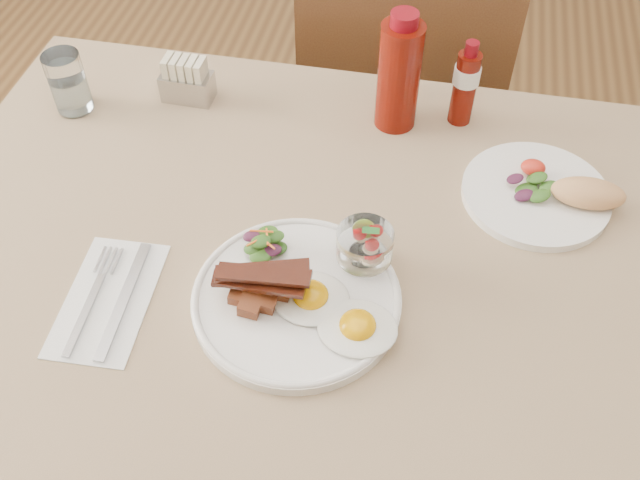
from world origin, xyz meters
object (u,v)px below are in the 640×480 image
chair_far (401,102)px  main_plate (296,299)px  table (355,299)px  hot_sauce_bottle (465,84)px  sugar_caddy (187,82)px  second_plate (548,193)px  ketchup_bottle (399,74)px  fruit_cup (365,245)px  water_glass (69,86)px

chair_far → main_plate: chair_far is taller
table → hot_sauce_bottle: size_ratio=8.79×
main_plate → sugar_caddy: 0.48m
sugar_caddy → table: bearing=-40.0°
second_plate → ketchup_bottle: bearing=151.3°
fruit_cup → hot_sauce_bottle: 0.37m
ketchup_bottle → chair_far: bearing=91.9°
main_plate → ketchup_bottle: (0.08, 0.40, 0.09)m
table → ketchup_bottle: size_ratio=6.48×
table → sugar_caddy: bearing=138.5°
table → main_plate: main_plate is taller
ketchup_bottle → hot_sauce_bottle: 0.11m
table → sugar_caddy: sugar_caddy is taller
table → fruit_cup: fruit_cup is taller
ketchup_bottle → water_glass: ketchup_bottle is taller
sugar_caddy → water_glass: (-0.18, -0.06, 0.01)m
second_plate → ketchup_bottle: size_ratio=1.18×
main_plate → ketchup_bottle: bearing=78.8°
second_plate → hot_sauce_bottle: size_ratio=1.60×
fruit_cup → ketchup_bottle: bearing=89.9°
table → second_plate: 0.33m
fruit_cup → table: bearing=124.0°
main_plate → chair_far: bearing=84.8°
main_plate → second_plate: bearing=38.6°
fruit_cup → water_glass: bearing=154.4°
table → main_plate: size_ratio=4.75×
main_plate → sugar_caddy: sugar_caddy is taller
chair_far → main_plate: size_ratio=3.32×
main_plate → sugar_caddy: size_ratio=3.18×
water_glass → hot_sauce_bottle: bearing=8.6°
fruit_cup → sugar_caddy: bearing=137.9°
second_plate → sugar_caddy: size_ratio=2.75×
main_plate → sugar_caddy: (-0.28, 0.39, 0.03)m
second_plate → sugar_caddy: (-0.61, 0.13, 0.02)m
ketchup_bottle → sugar_caddy: 0.36m
fruit_cup → ketchup_bottle: 0.33m
sugar_caddy → second_plate: bearing=-10.5°
hot_sauce_bottle → fruit_cup: bearing=-106.6°
table → main_plate: bearing=-128.1°
sugar_caddy → ketchup_bottle: bearing=2.6°
table → fruit_cup: (0.01, -0.02, 0.15)m
fruit_cup → hot_sauce_bottle: hot_sauce_bottle is taller
chair_far → hot_sauce_bottle: size_ratio=6.15×
main_plate → hot_sauce_bottle: size_ratio=1.85×
fruit_cup → hot_sauce_bottle: bearing=73.4°
ketchup_bottle → water_glass: bearing=-172.5°
ketchup_bottle → water_glass: size_ratio=1.93×
chair_far → second_plate: chair_far is taller
hot_sauce_bottle → main_plate: bearing=-113.5°
fruit_cup → main_plate: bearing=-138.6°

